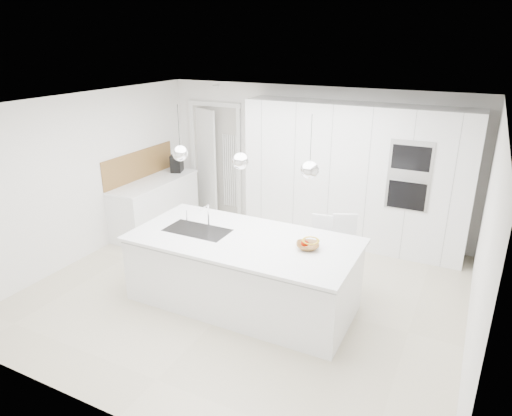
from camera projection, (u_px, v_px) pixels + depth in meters
The scene contains 26 objects.
floor at pixel (246, 290), 6.24m from camera, with size 5.50×5.50×0.00m, color beige.
wall_back at pixel (313, 160), 7.89m from camera, with size 5.50×5.50×0.00m, color white.
wall_left at pixel (86, 177), 6.95m from camera, with size 5.00×5.00×0.00m, color white.
ceiling at pixel (245, 105), 5.36m from camera, with size 5.50×5.50×0.00m, color white.
tall_cabinets at pixel (353, 176), 7.34m from camera, with size 3.60×0.60×2.30m, color white.
oven_stack at pixel (409, 176), 6.64m from camera, with size 0.62×0.04×1.05m, color #A5A5A8, non-canonical shape.
doorway_frame at pixel (216, 160), 8.77m from camera, with size 1.11×0.08×2.13m, color white, non-canonical shape.
hallway_door at pixel (203, 161), 8.84m from camera, with size 0.82×0.04×2.00m, color white.
radiator at pixel (230, 171), 8.68m from camera, with size 0.32×0.04×1.40m, color white, non-canonical shape.
left_base_cabinets at pixel (156, 206), 8.12m from camera, with size 0.60×1.80×0.86m, color white.
left_worktop at pixel (154, 182), 7.96m from camera, with size 0.62×1.82×0.04m, color white.
oak_backsplash at pixel (139, 165), 7.99m from camera, with size 0.02×1.80×0.50m, color olive.
island_base at pixel (242, 273), 5.80m from camera, with size 2.80×1.20×0.86m, color white.
island_worktop at pixel (243, 240), 5.68m from camera, with size 2.84×1.40×0.04m, color white.
island_sink at pixel (198, 236), 5.93m from camera, with size 0.84×0.44×0.18m, color #3F3F42, non-canonical shape.
island_tap at pixel (208, 215), 6.00m from camera, with size 0.02×0.02×0.30m, color white.
pendant_left at pixel (180, 153), 5.64m from camera, with size 0.20×0.20×0.20m, color white.
pendant_mid at pixel (241, 161), 5.28m from camera, with size 0.20×0.20×0.20m, color white.
pendant_right at pixel (310, 170), 4.92m from camera, with size 0.20×0.20×0.20m, color white.
fruit_bowl at pixel (308, 246), 5.38m from camera, with size 0.27×0.27×0.07m, color olive.
espresso_machine at pixel (177, 163), 8.45m from camera, with size 0.19×0.30×0.32m, color black.
bar_stool_left at pixel (319, 253), 6.19m from camera, with size 0.33×0.46×1.00m, color white, non-canonical shape.
bar_stool_right at pixel (340, 254), 6.12m from camera, with size 0.34×0.48×1.04m, color white, non-canonical shape.
apple_a at pixel (306, 243), 5.37m from camera, with size 0.07×0.07×0.07m, color #AB1501.
apple_b at pixel (304, 243), 5.37m from camera, with size 0.08×0.08×0.08m, color #AB1501.
banana_bunch at pixel (311, 241), 5.33m from camera, with size 0.21×0.21×0.03m, color yellow.
Camera 1 is at (2.56, -4.81, 3.24)m, focal length 32.00 mm.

